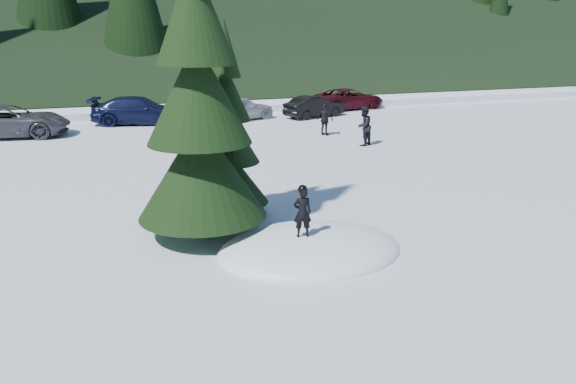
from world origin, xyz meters
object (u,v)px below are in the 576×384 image
object	(u,v)px
spruce_tall	(198,106)
car_6	(348,99)
car_3	(139,110)
car_4	(240,108)
child_skier	(302,212)
car_2	(9,121)
car_5	(314,107)
spruce_short	(228,143)
adult_0	(364,126)
adult_1	(325,120)

from	to	relation	value
spruce_tall	car_6	world-z (taller)	spruce_tall
car_3	car_4	size ratio (longest dim) A/B	1.26
child_skier	car_4	world-z (taller)	child_skier
car_2	car_4	size ratio (longest dim) A/B	1.36
spruce_tall	car_5	distance (m)	20.28
spruce_tall	child_skier	distance (m)	3.57
spruce_short	car_5	distance (m)	18.45
car_3	adult_0	bearing A→B (deg)	-121.35
spruce_tall	child_skier	xyz separation A→B (m)	(1.92, -1.99, -2.26)
adult_0	car_3	bearing A→B (deg)	-80.32
adult_0	spruce_short	bearing A→B (deg)	9.32
car_5	spruce_short	bearing A→B (deg)	131.71
spruce_tall	child_skier	size ratio (longest dim) A/B	7.41
child_skier	car_3	size ratio (longest dim) A/B	0.23
child_skier	adult_1	size ratio (longest dim) A/B	0.75
spruce_tall	child_skier	bearing A→B (deg)	-46.02
adult_0	car_6	bearing A→B (deg)	-146.12
spruce_tall	adult_0	distance (m)	12.96
spruce_short	spruce_tall	bearing A→B (deg)	-125.54
spruce_short	car_6	xyz separation A→B (m)	(12.34, 18.54, -1.44)
car_2	car_3	distance (m)	6.56
adult_0	car_4	xyz separation A→B (m)	(-3.48, 8.74, -0.19)
adult_1	child_skier	bearing A→B (deg)	119.46
child_skier	adult_0	bearing A→B (deg)	-113.51
adult_1	car_5	bearing A→B (deg)	-52.41
car_2	car_5	size ratio (longest dim) A/B	1.46
spruce_tall	car_6	size ratio (longest dim) A/B	1.80
child_skier	adult_0	size ratio (longest dim) A/B	0.65
spruce_tall	car_4	world-z (taller)	spruce_tall
car_3	car_4	world-z (taller)	car_3
car_6	car_5	bearing A→B (deg)	115.10
child_skier	car_5	world-z (taller)	child_skier
spruce_short	adult_1	xyz separation A→B (m)	(7.31, 10.48, -1.33)
spruce_short	car_5	xyz separation A→B (m)	(8.97, 16.05, -1.48)
spruce_tall	car_6	xyz separation A→B (m)	(13.34, 19.94, -2.65)
adult_0	car_2	xyz separation A→B (m)	(-15.28, 7.42, -0.11)
car_3	child_skier	bearing A→B (deg)	-159.96
adult_1	car_5	size ratio (longest dim) A/B	0.41
spruce_short	child_skier	bearing A→B (deg)	-74.78
adult_1	car_6	xyz separation A→B (m)	(5.03, 8.06, -0.11)
spruce_short	adult_1	size ratio (longest dim) A/B	3.45
car_4	car_5	distance (m)	4.48
spruce_short	car_5	size ratio (longest dim) A/B	1.41
car_4	car_6	world-z (taller)	car_4
car_4	car_6	xyz separation A→B (m)	(7.83, 2.17, -0.03)
car_3	car_6	distance (m)	13.44
spruce_tall	spruce_short	bearing A→B (deg)	54.46
car_6	adult_0	bearing A→B (deg)	146.89
spruce_tall	car_4	xyz separation A→B (m)	(5.50, 17.77, -2.62)
car_5	spruce_tall	bearing A→B (deg)	131.17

